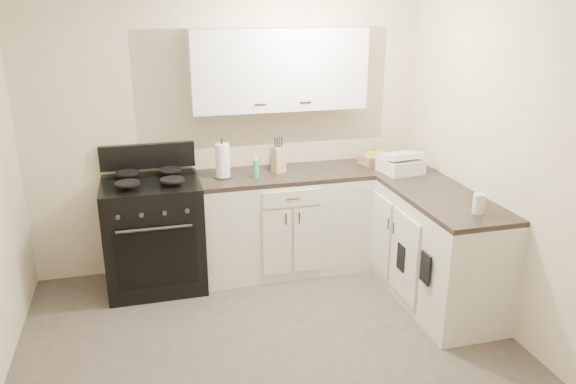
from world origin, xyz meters
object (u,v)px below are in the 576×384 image
object	(u,v)px
knife_block	(278,160)
wicker_basket	(375,159)
countertop_grill	(401,166)
paper_towel	(223,161)
stove	(155,236)

from	to	relation	value
knife_block	wicker_basket	bearing A→B (deg)	-19.99
wicker_basket	countertop_grill	bearing A→B (deg)	-70.40
wicker_basket	knife_block	bearing A→B (deg)	-178.48
paper_towel	countertop_grill	bearing A→B (deg)	-9.27
knife_block	wicker_basket	xyz separation A→B (m)	(0.95, 0.03, -0.07)
paper_towel	countertop_grill	size ratio (longest dim) A/B	0.90
paper_towel	wicker_basket	distance (m)	1.46
paper_towel	knife_block	bearing A→B (deg)	3.96
knife_block	countertop_grill	size ratio (longest dim) A/B	0.69
stove	knife_block	size ratio (longest dim) A/B	4.33
wicker_basket	countertop_grill	xyz separation A→B (m)	(0.11, -0.32, 0.02)
knife_block	countertop_grill	world-z (taller)	knife_block
knife_block	countertop_grill	bearing A→B (deg)	-36.89
paper_towel	wicker_basket	bearing A→B (deg)	2.38
countertop_grill	paper_towel	bearing A→B (deg)	162.72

